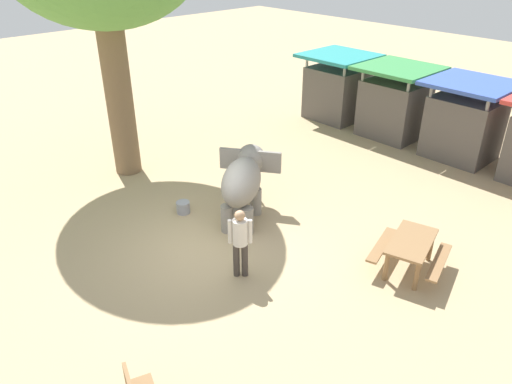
{
  "coord_description": "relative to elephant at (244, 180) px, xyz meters",
  "views": [
    {
      "loc": [
        7.7,
        -5.69,
        6.59
      ],
      "look_at": [
        -0.15,
        1.65,
        0.8
      ],
      "focal_mm": 33.92,
      "sensor_mm": 36.0,
      "label": 1
    }
  ],
  "objects": [
    {
      "name": "market_stall_green",
      "position": [
        -0.64,
        7.78,
        0.05
      ],
      "size": [
        2.5,
        2.5,
        2.52
      ],
      "color": "#59514C",
      "rests_on": "ground_plane"
    },
    {
      "name": "market_stall_blue",
      "position": [
        1.96,
        7.78,
        0.05
      ],
      "size": [
        2.5,
        2.5,
        2.52
      ],
      "color": "#59514C",
      "rests_on": "ground_plane"
    },
    {
      "name": "market_stall_teal",
      "position": [
        -3.24,
        7.78,
        0.05
      ],
      "size": [
        2.5,
        2.5,
        2.52
      ],
      "color": "#59514C",
      "rests_on": "ground_plane"
    },
    {
      "name": "picnic_table_near",
      "position": [
        4.14,
        1.13,
        -0.5
      ],
      "size": [
        1.84,
        1.85,
        0.78
      ],
      "rotation": [
        0.0,
        0.0,
        5.0
      ],
      "color": "olive",
      "rests_on": "ground_plane"
    },
    {
      "name": "feed_bucket",
      "position": [
        -1.27,
        -1.04,
        -0.92
      ],
      "size": [
        0.36,
        0.36,
        0.32
      ],
      "primitive_type": "cylinder",
      "color": "gray",
      "rests_on": "ground_plane"
    },
    {
      "name": "ground_plane",
      "position": [
        0.45,
        -1.5,
        -1.08
      ],
      "size": [
        60.0,
        60.0,
        0.0
      ],
      "primitive_type": "plane",
      "color": "tan"
    },
    {
      "name": "person_handler",
      "position": [
        1.77,
        -1.68,
        -0.14
      ],
      "size": [
        0.37,
        0.4,
        1.62
      ],
      "rotation": [
        0.0,
        0.0,
        2.4
      ],
      "color": "#3F3833",
      "rests_on": "ground_plane"
    },
    {
      "name": "elephant",
      "position": [
        0.0,
        0.0,
        0.0
      ],
      "size": [
        2.17,
        2.33,
        1.7
      ],
      "rotation": [
        0.0,
        0.0,
        2.18
      ],
      "color": "gray",
      "rests_on": "ground_plane"
    }
  ]
}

